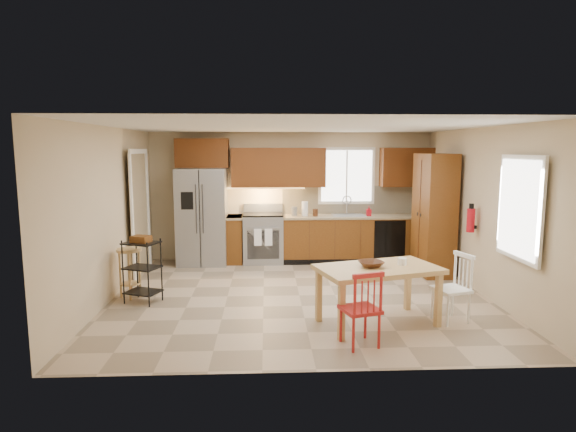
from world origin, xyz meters
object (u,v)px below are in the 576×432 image
at_px(refrigerator, 202,216).
at_px(pantry, 434,214).
at_px(range_stove, 263,239).
at_px(chair_red, 360,308).
at_px(chair_white, 451,288).
at_px(bar_stool, 130,273).
at_px(soap_bottle, 369,211).
at_px(utility_cart, 142,271).
at_px(fire_extinguisher, 471,220).
at_px(table_jar, 402,263).
at_px(table_bowl, 371,267).
at_px(dining_table, 378,296).

height_order(refrigerator, pantry, pantry).
xyz_separation_m(refrigerator, range_stove, (1.15, 0.06, -0.45)).
distance_m(chair_red, chair_white, 1.48).
bearing_deg(bar_stool, soap_bottle, 40.27).
xyz_separation_m(pantry, utility_cart, (-4.69, -1.41, -0.59)).
bearing_deg(pantry, utility_cart, -163.23).
xyz_separation_m(fire_extinguisher, table_jar, (-1.41, -1.27, -0.34)).
relative_size(range_stove, pantry, 0.44).
bearing_deg(table_jar, fire_extinguisher, 42.04).
height_order(soap_bottle, pantry, pantry).
height_order(pantry, fire_extinguisher, pantry).
bearing_deg(soap_bottle, table_bowl, -101.51).
distance_m(fire_extinguisher, chair_red, 2.97).
relative_size(refrigerator, range_stove, 1.98).
height_order(refrigerator, chair_red, refrigerator).
height_order(range_stove, chair_white, range_stove).
relative_size(dining_table, table_bowl, 4.94).
bearing_deg(table_bowl, soap_bottle, 78.49).
height_order(refrigerator, range_stove, refrigerator).
bearing_deg(utility_cart, soap_bottle, 53.86).
bearing_deg(bar_stool, utility_cart, -31.34).
height_order(soap_bottle, fire_extinguisher, fire_extinguisher).
bearing_deg(fire_extinguisher, refrigerator, 155.48).
bearing_deg(dining_table, utility_cart, 145.77).
xyz_separation_m(dining_table, table_bowl, (-0.09, 0.00, 0.37)).
distance_m(fire_extinguisher, chair_white, 1.67).
distance_m(table_jar, bar_stool, 3.91).
height_order(fire_extinguisher, chair_white, fire_extinguisher).
bearing_deg(dining_table, chair_red, -134.92).
xyz_separation_m(chair_red, table_bowl, (0.26, 0.65, 0.29)).
height_order(fire_extinguisher, table_jar, fire_extinguisher).
bearing_deg(chair_white, fire_extinguisher, -47.41).
bearing_deg(fire_extinguisher, soap_bottle, 120.53).
bearing_deg(soap_bottle, utility_cart, -148.25).
relative_size(refrigerator, bar_stool, 2.47).
xyz_separation_m(soap_bottle, chair_red, (-0.93, -3.96, -0.56)).
height_order(refrigerator, chair_white, refrigerator).
bearing_deg(utility_cart, fire_extinguisher, 26.36).
distance_m(fire_extinguisher, dining_table, 2.33).
xyz_separation_m(dining_table, table_jar, (0.32, 0.09, 0.40)).
relative_size(table_jar, utility_cart, 0.13).
xyz_separation_m(refrigerator, chair_white, (3.55, -3.29, -0.48)).
distance_m(pantry, table_bowl, 2.93).
bearing_deg(bar_stool, chair_white, -2.56).
relative_size(soap_bottle, table_bowl, 0.64).
bearing_deg(chair_red, utility_cart, 132.90).
height_order(refrigerator, soap_bottle, refrigerator).
bearing_deg(pantry, table_bowl, -123.95).
bearing_deg(pantry, soap_bottle, 136.55).
xyz_separation_m(refrigerator, table_bowl, (2.51, -3.34, -0.18)).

